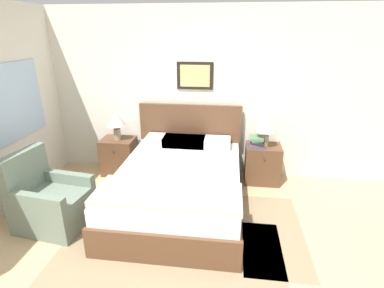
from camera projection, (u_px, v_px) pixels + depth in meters
wall_back at (198, 94)px, 4.68m from camera, size 7.07×0.09×2.60m
area_rug_main at (166, 262)px, 3.09m from camera, size 2.42×1.59×0.01m
area_rug_bedside at (272, 231)px, 3.57m from camera, size 0.72×1.55×0.01m
bed at (179, 184)px, 3.99m from camera, size 1.61×2.20×1.16m
armchair at (50, 202)px, 3.59m from camera, size 0.85×0.75×0.94m
nightstand_near_window at (119, 156)px, 4.93m from camera, size 0.53×0.44×0.60m
nightstand_by_door at (262, 164)px, 4.65m from camera, size 0.53×0.44×0.60m
table_lamp_near_window at (116, 120)px, 4.69m from camera, size 0.29×0.29×0.46m
table_lamp_by_door at (266, 126)px, 4.41m from camera, size 0.29×0.29×0.46m
book_thick_bottom at (256, 145)px, 4.51m from camera, size 0.24×0.24×0.04m
book_hardcover_middle at (256, 143)px, 4.50m from camera, size 0.23×0.24×0.02m
book_novel_upper at (257, 142)px, 4.49m from camera, size 0.18×0.24×0.03m
book_slim_near_top at (257, 140)px, 4.48m from camera, size 0.16×0.21×0.03m
book_paperback_top at (257, 138)px, 4.47m from camera, size 0.23×0.24×0.04m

